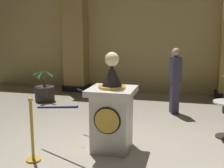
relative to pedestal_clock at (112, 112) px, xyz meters
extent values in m
plane|color=#B2A893|center=(0.05, -0.08, -0.68)|extent=(12.25, 12.25, 0.00)
cube|color=tan|center=(0.05, 5.12, 1.18)|extent=(12.25, 0.16, 3.73)
cube|color=beige|center=(0.00, 0.00, -0.18)|extent=(0.63, 0.63, 1.01)
cube|color=beige|center=(0.00, 0.00, 0.38)|extent=(0.79, 0.79, 0.10)
cylinder|color=gold|center=(0.00, -0.33, -0.05)|extent=(0.42, 0.03, 0.42)
cylinder|color=black|center=(0.00, -0.32, -0.05)|extent=(0.47, 0.01, 0.47)
cylinder|color=gold|center=(0.00, 0.00, 0.45)|extent=(0.48, 0.48, 0.04)
cone|color=black|center=(0.00, 0.00, 0.66)|extent=(0.35, 0.35, 0.38)
cylinder|color=gold|center=(0.00, 0.00, 0.84)|extent=(0.03, 0.03, 0.06)
sphere|color=beige|center=(0.00, 0.00, 0.93)|extent=(0.24, 0.24, 0.24)
cylinder|color=gold|center=(-0.29, 1.10, -0.67)|extent=(0.24, 0.24, 0.03)
cylinder|color=gold|center=(-0.29, 1.10, -0.21)|extent=(0.05, 0.05, 0.94)
sphere|color=gold|center=(-0.29, 1.10, 0.30)|extent=(0.08, 0.08, 0.08)
cylinder|color=gold|center=(-1.12, -0.77, -0.67)|extent=(0.24, 0.24, 0.03)
cylinder|color=gold|center=(-1.12, -0.77, -0.19)|extent=(0.05, 0.05, 0.98)
sphere|color=gold|center=(-1.12, -0.77, 0.33)|extent=(0.08, 0.08, 0.08)
cylinder|color=#141947|center=(-0.50, 0.64, 0.11)|extent=(0.96, 0.45, 0.22)
cylinder|color=#141947|center=(-0.91, -0.30, 0.11)|extent=(0.96, 0.45, 0.22)
sphere|color=#141947|center=(-0.71, 0.17, 0.02)|extent=(0.04, 0.04, 0.04)
cube|color=black|center=(-2.52, 4.80, -0.58)|extent=(0.84, 0.84, 0.20)
cube|color=tan|center=(-2.52, 4.80, 1.11)|extent=(0.73, 0.73, 3.58)
cylinder|color=#2D2823|center=(-2.86, 2.98, -0.46)|extent=(0.58, 0.58, 0.44)
cylinder|color=brown|center=(-2.86, 2.98, -0.11)|extent=(0.08, 0.08, 0.27)
cone|color=#2D662D|center=(-2.71, 2.95, 0.15)|extent=(0.34, 0.16, 0.26)
cone|color=#2D662D|center=(-2.88, 3.14, 0.15)|extent=(0.12, 0.33, 0.22)
cone|color=#2D662D|center=(-3.02, 2.95, 0.15)|extent=(0.34, 0.15, 0.24)
cone|color=#2D662D|center=(-2.87, 2.82, 0.15)|extent=(0.11, 0.32, 0.27)
cube|color=#383347|center=(0.97, 2.62, -0.27)|extent=(0.26, 0.32, 0.83)
cube|color=#383347|center=(0.97, 2.62, 0.45)|extent=(0.32, 0.41, 0.62)
sphere|color=tan|center=(0.97, 2.62, 0.87)|extent=(0.22, 0.22, 0.22)
camera|label=1|loc=(1.21, -4.68, 1.40)|focal=45.95mm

